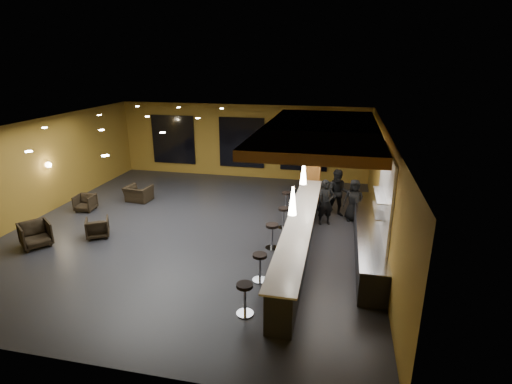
% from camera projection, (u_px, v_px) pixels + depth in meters
% --- Properties ---
extents(floor, '(12.00, 13.00, 0.10)m').
position_uv_depth(floor, '(196.00, 230.00, 13.71)').
color(floor, black).
rests_on(floor, ground).
extents(ceiling, '(12.00, 13.00, 0.10)m').
position_uv_depth(ceiling, '(191.00, 125.00, 12.56)').
color(ceiling, black).
extents(wall_back, '(12.00, 0.10, 3.50)m').
position_uv_depth(wall_back, '(242.00, 141.00, 19.20)').
color(wall_back, olive).
rests_on(wall_back, floor).
extents(wall_front, '(12.00, 0.10, 3.50)m').
position_uv_depth(wall_front, '(61.00, 284.00, 7.07)').
color(wall_front, olive).
rests_on(wall_front, floor).
extents(wall_left, '(0.10, 13.00, 3.50)m').
position_uv_depth(wall_left, '(35.00, 169.00, 14.35)').
color(wall_left, olive).
rests_on(wall_left, floor).
extents(wall_right, '(0.10, 13.00, 3.50)m').
position_uv_depth(wall_right, '(385.00, 192.00, 11.91)').
color(wall_right, olive).
rests_on(wall_right, floor).
extents(wood_soffit, '(3.60, 8.00, 0.28)m').
position_uv_depth(wood_soffit, '(320.00, 130.00, 12.74)').
color(wood_soffit, '#B06B33').
rests_on(wood_soffit, ceiling).
extents(window_left, '(2.20, 0.06, 2.40)m').
position_uv_depth(window_left, '(173.00, 140.00, 19.81)').
color(window_left, black).
rests_on(window_left, wall_back).
extents(window_center, '(2.20, 0.06, 2.40)m').
position_uv_depth(window_center, '(242.00, 143.00, 19.11)').
color(window_center, black).
rests_on(window_center, wall_back).
extents(window_right, '(2.20, 0.06, 2.40)m').
position_uv_depth(window_right, '(304.00, 145.00, 18.51)').
color(window_right, black).
rests_on(window_right, wall_back).
extents(tile_backsplash, '(0.06, 3.20, 2.40)m').
position_uv_depth(tile_backsplash, '(385.00, 195.00, 10.93)').
color(tile_backsplash, white).
rests_on(tile_backsplash, wall_right).
extents(bar_counter, '(0.60, 8.00, 1.00)m').
position_uv_depth(bar_counter, '(299.00, 237.00, 11.87)').
color(bar_counter, black).
rests_on(bar_counter, floor).
extents(bar_top, '(0.78, 8.10, 0.05)m').
position_uv_depth(bar_top, '(300.00, 221.00, 11.70)').
color(bar_top, white).
rests_on(bar_top, bar_counter).
extents(prep_counter, '(0.70, 6.00, 0.86)m').
position_uv_depth(prep_counter, '(368.00, 238.00, 11.95)').
color(prep_counter, black).
rests_on(prep_counter, floor).
extents(prep_top, '(0.72, 6.00, 0.03)m').
position_uv_depth(prep_top, '(369.00, 224.00, 11.81)').
color(prep_top, silver).
rests_on(prep_top, prep_counter).
extents(wall_shelf_lower, '(0.30, 1.50, 0.03)m').
position_uv_depth(wall_shelf_lower, '(379.00, 210.00, 10.90)').
color(wall_shelf_lower, silver).
rests_on(wall_shelf_lower, wall_right).
extents(wall_shelf_upper, '(0.30, 1.50, 0.03)m').
position_uv_depth(wall_shelf_upper, '(381.00, 195.00, 10.75)').
color(wall_shelf_upper, silver).
rests_on(wall_shelf_upper, wall_right).
extents(column, '(0.60, 0.60, 3.50)m').
position_uv_depth(column, '(313.00, 160.00, 15.73)').
color(column, '#A36124').
rests_on(column, floor).
extents(wall_sconce, '(0.22, 0.22, 0.22)m').
position_uv_depth(wall_sconce, '(48.00, 165.00, 14.76)').
color(wall_sconce, '#FFE5B2').
rests_on(wall_sconce, wall_left).
extents(pendant_0, '(0.20, 0.20, 0.70)m').
position_uv_depth(pendant_0, '(293.00, 201.00, 9.43)').
color(pendant_0, white).
rests_on(pendant_0, wood_soffit).
extents(pendant_1, '(0.20, 0.20, 0.70)m').
position_uv_depth(pendant_1, '(303.00, 173.00, 11.74)').
color(pendant_1, white).
rests_on(pendant_1, wood_soffit).
extents(pendant_2, '(0.20, 0.20, 0.70)m').
position_uv_depth(pendant_2, '(311.00, 154.00, 14.06)').
color(pendant_2, white).
rests_on(pendant_2, wood_soffit).
extents(staff_a, '(0.68, 0.56, 1.61)m').
position_uv_depth(staff_a, '(326.00, 202.00, 13.81)').
color(staff_a, black).
rests_on(staff_a, floor).
extents(staff_b, '(0.86, 0.68, 1.76)m').
position_uv_depth(staff_b, '(338.00, 193.00, 14.52)').
color(staff_b, black).
rests_on(staff_b, floor).
extents(staff_c, '(0.76, 0.50, 1.52)m').
position_uv_depth(staff_c, '(354.00, 200.00, 14.15)').
color(staff_c, black).
rests_on(staff_c, floor).
extents(armchair_a, '(1.17, 1.17, 0.77)m').
position_uv_depth(armchair_a, '(35.00, 234.00, 12.31)').
color(armchair_a, black).
rests_on(armchair_a, floor).
extents(armchair_b, '(0.95, 0.96, 0.64)m').
position_uv_depth(armchair_b, '(98.00, 227.00, 12.97)').
color(armchair_b, black).
rests_on(armchair_b, floor).
extents(armchair_c, '(0.72, 0.74, 0.62)m').
position_uv_depth(armchair_c, '(85.00, 203.00, 15.21)').
color(armchair_c, black).
rests_on(armchair_c, floor).
extents(armchair_d, '(1.05, 0.94, 0.63)m').
position_uv_depth(armchair_d, '(138.00, 194.00, 16.22)').
color(armchair_d, black).
rests_on(armchair_d, floor).
extents(bar_stool_0, '(0.40, 0.40, 0.78)m').
position_uv_depth(bar_stool_0, '(245.00, 295.00, 8.96)').
color(bar_stool_0, silver).
rests_on(bar_stool_0, floor).
extents(bar_stool_1, '(0.39, 0.39, 0.77)m').
position_uv_depth(bar_stool_1, '(260.00, 264.00, 10.34)').
color(bar_stool_1, silver).
rests_on(bar_stool_1, floor).
extents(bar_stool_2, '(0.41, 0.41, 0.81)m').
position_uv_depth(bar_stool_2, '(272.00, 233.00, 12.09)').
color(bar_stool_2, silver).
rests_on(bar_stool_2, floor).
extents(bar_stool_3, '(0.38, 0.38, 0.75)m').
position_uv_depth(bar_stool_3, '(283.00, 215.00, 13.56)').
color(bar_stool_3, silver).
rests_on(bar_stool_3, floor).
extents(bar_stool_4, '(0.38, 0.38, 0.74)m').
position_uv_depth(bar_stool_4, '(286.00, 199.00, 15.16)').
color(bar_stool_4, silver).
rests_on(bar_stool_4, floor).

